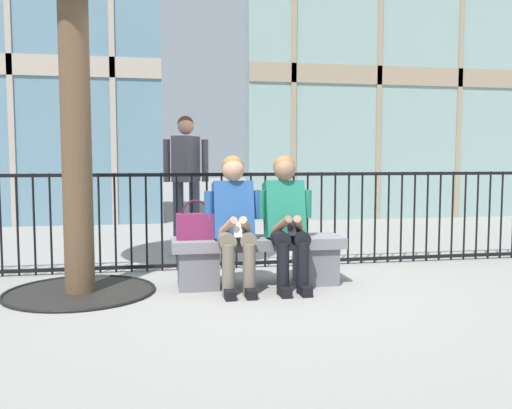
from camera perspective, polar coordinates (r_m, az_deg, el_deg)
The scene contains 7 objects.
ground_plane at distance 5.14m, azimuth 0.21°, elevation -8.45°, with size 60.00×60.00×0.00m, color gray.
stone_bench at distance 5.09m, azimuth 0.21°, elevation -5.48°, with size 1.60×0.44×0.45m.
seated_person_with_phone at distance 4.87m, azimuth -2.28°, elevation -1.43°, with size 0.52×0.66×1.21m.
seated_person_companion at distance 4.96m, azimuth 3.21°, elevation -1.32°, with size 0.52×0.66×1.21m.
handbag_on_bench at distance 4.96m, azimuth -6.38°, elevation -2.20°, with size 0.35×0.14×0.36m.
bystander_at_railing at distance 6.75m, azimuth -7.36°, elevation 3.24°, with size 0.55×0.44×1.71m.
plaza_railing at distance 5.86m, azimuth -1.30°, elevation -1.62°, with size 10.02×0.04×1.03m.
Camera 1 is at (-0.93, -4.92, 1.17)m, focal length 38.07 mm.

